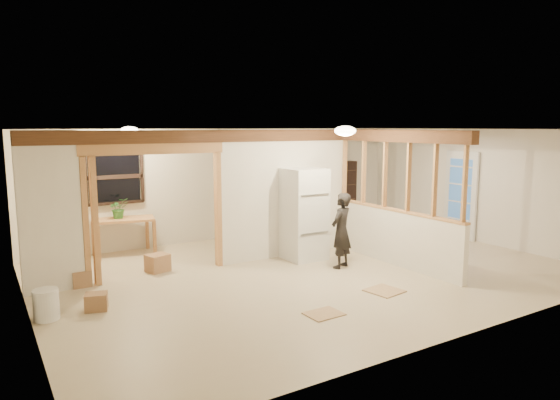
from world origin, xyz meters
TOP-DOWN VIEW (x-y plane):
  - floor at (0.00, 0.00)m, footprint 9.00×6.50m
  - ceiling at (0.00, 0.00)m, footprint 9.00×6.50m
  - wall_back at (0.00, 3.25)m, footprint 9.00×0.01m
  - wall_front at (0.00, -3.25)m, footprint 9.00×0.01m
  - wall_left at (-4.50, 0.00)m, footprint 0.01×6.50m
  - wall_right at (4.50, 0.00)m, footprint 0.01×6.50m
  - partition_left_stub at (-4.05, 1.20)m, footprint 0.90×0.12m
  - partition_center at (0.20, 1.20)m, footprint 2.80×0.12m
  - doorway_frame at (-2.40, 1.20)m, footprint 2.46×0.14m
  - header_beam_back at (-1.00, 1.20)m, footprint 7.00×0.18m
  - header_beam_right at (1.60, -0.40)m, footprint 0.18×3.30m
  - pony_wall at (1.60, -0.40)m, footprint 0.12×3.20m
  - stud_partition at (1.60, -0.40)m, footprint 0.14×3.20m
  - window_back at (-2.60, 3.17)m, footprint 1.12×0.10m
  - french_door at (4.42, 0.40)m, footprint 0.12×0.86m
  - ceiling_dome_main at (0.30, -0.50)m, footprint 0.36×0.36m
  - ceiling_dome_util at (-2.50, 2.30)m, footprint 0.32×0.32m
  - hanging_bulb at (-2.00, 1.60)m, footprint 0.07×0.07m
  - refrigerator at (0.37, 0.79)m, footprint 0.73×0.70m
  - woman at (0.59, -0.09)m, footprint 0.59×0.51m
  - work_table at (-2.54, 2.91)m, footprint 1.28×0.82m
  - potted_plant at (-2.61, 2.93)m, footprint 0.41×0.36m
  - shop_vac at (-3.64, 1.79)m, footprint 0.50×0.50m
  - bookshelf at (3.05, 3.04)m, footprint 0.83×0.28m
  - bucket at (-4.31, 0.00)m, footprint 0.42×0.42m
  - box_util_a at (-2.34, 1.41)m, footprint 0.44×0.40m
  - box_util_b at (-3.65, 1.26)m, footprint 0.29×0.29m
  - box_front at (-3.67, 0.02)m, footprint 0.36×0.32m
  - floor_panel_near at (0.34, -1.50)m, footprint 0.57×0.57m
  - floor_panel_far at (-1.05, -1.78)m, footprint 0.50×0.40m

SIDE VIEW (x-z plane):
  - floor at x=0.00m, z-range -0.01..0.00m
  - floor_panel_far at x=-1.05m, z-range 0.00..0.02m
  - floor_panel_near at x=0.34m, z-range 0.00..0.02m
  - box_front at x=-3.67m, z-range 0.00..0.24m
  - box_util_b at x=-3.65m, z-range 0.00..0.27m
  - box_util_a at x=-2.34m, z-range 0.00..0.31m
  - bucket at x=-4.31m, z-range 0.00..0.41m
  - shop_vac at x=-3.64m, z-range 0.00..0.61m
  - work_table at x=-2.54m, z-range 0.00..0.74m
  - pony_wall at x=1.60m, z-range 0.00..1.00m
  - woman at x=0.59m, z-range 0.00..1.37m
  - bookshelf at x=3.05m, z-range 0.00..1.66m
  - refrigerator at x=0.37m, z-range 0.00..1.76m
  - potted_plant at x=-2.61m, z-range 0.74..1.15m
  - french_door at x=4.42m, z-range 0.00..2.00m
  - doorway_frame at x=-2.40m, z-range 0.00..2.20m
  - wall_back at x=0.00m, z-range 0.00..2.50m
  - wall_front at x=0.00m, z-range 0.00..2.50m
  - wall_left at x=-4.50m, z-range 0.00..2.50m
  - wall_right at x=4.50m, z-range 0.00..2.50m
  - partition_left_stub at x=-4.05m, z-range 0.00..2.50m
  - partition_center at x=0.20m, z-range 0.00..2.50m
  - window_back at x=-2.60m, z-range 1.00..2.10m
  - stud_partition at x=1.60m, z-range 1.00..2.32m
  - hanging_bulb at x=-2.00m, z-range 2.15..2.22m
  - header_beam_back at x=-1.00m, z-range 2.27..2.49m
  - header_beam_right at x=1.60m, z-range 2.27..2.49m
  - ceiling_dome_main at x=0.30m, z-range 2.40..2.56m
  - ceiling_dome_util at x=-2.50m, z-range 2.41..2.55m
  - ceiling at x=0.00m, z-range 2.50..2.50m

